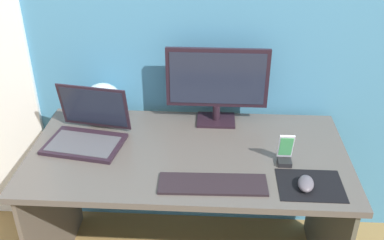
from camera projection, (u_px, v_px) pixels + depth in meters
wall_back at (193, 1)px, 2.00m from camera, size 6.00×0.04×2.50m
desk at (188, 179)px, 1.99m from camera, size 1.37×0.70×0.71m
monitor at (217, 83)px, 2.04m from camera, size 0.47×0.14×0.37m
laptop at (88, 131)px, 1.97m from camera, size 0.37×0.32×0.23m
fishbowl at (103, 102)px, 2.12m from camera, size 0.19×0.19×0.19m
keyboard_external at (213, 184)px, 1.71m from camera, size 0.42×0.14×0.01m
mousepad at (310, 185)px, 1.71m from camera, size 0.25×0.20×0.00m
mouse at (306, 184)px, 1.69m from camera, size 0.08×0.11×0.04m
phone_in_dock at (285, 153)px, 1.82m from camera, size 0.06×0.06×0.14m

